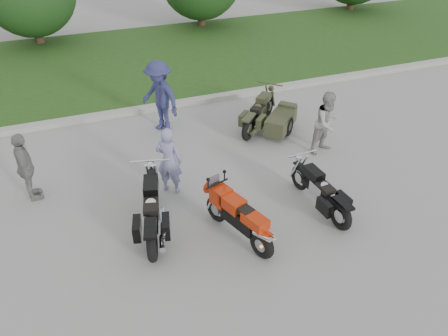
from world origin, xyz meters
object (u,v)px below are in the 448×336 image
object	(u,v)px
cruiser_left	(153,212)
person_denim	(160,97)
cruiser_right	(322,194)
person_grey	(327,123)
sportbike_red	(239,217)
person_back	(26,168)
person_stripe	(169,161)
cruiser_sidecar	(271,118)

from	to	relation	value
cruiser_left	person_denim	size ratio (longest dim) A/B	1.18
cruiser_right	person_grey	world-z (taller)	person_grey
sportbike_red	person_back	world-z (taller)	person_back
sportbike_red	person_denim	bearing A→B (deg)	74.66
cruiser_right	person_stripe	distance (m)	3.29
cruiser_right	person_back	size ratio (longest dim) A/B	1.30
sportbike_red	person_grey	xyz separation A→B (m)	(3.26, 2.23, 0.27)
sportbike_red	cruiser_right	bearing A→B (deg)	-12.73
sportbike_red	cruiser_right	distance (m)	1.95
sportbike_red	person_stripe	xyz separation A→B (m)	(-0.82, 1.97, 0.26)
cruiser_sidecar	person_grey	distance (m)	1.67
cruiser_sidecar	person_stripe	distance (m)	3.67
sportbike_red	cruiser_right	xyz separation A→B (m)	(1.94, 0.21, -0.12)
person_grey	cruiser_left	bearing A→B (deg)	-178.14
person_back	cruiser_right	bearing A→B (deg)	-120.17
cruiser_sidecar	person_grey	bearing A→B (deg)	-13.76
cruiser_sidecar	person_back	world-z (taller)	person_back
person_stripe	person_grey	bearing A→B (deg)	-141.61
cruiser_left	cruiser_right	xyz separation A→B (m)	(3.42, -0.58, -0.06)
person_grey	person_denim	size ratio (longest dim) A/B	0.82
person_grey	person_denim	xyz separation A→B (m)	(-3.57, 2.56, 0.18)
person_denim	person_grey	bearing A→B (deg)	25.03
sportbike_red	cruiser_sidecar	world-z (taller)	sportbike_red
person_grey	cruiser_right	bearing A→B (deg)	-138.24
sportbike_red	cruiser_sidecar	bearing A→B (deg)	37.04
sportbike_red	person_stripe	distance (m)	2.15
cruiser_left	person_back	world-z (taller)	person_back
cruiser_sidecar	person_back	xyz separation A→B (m)	(-6.12, -0.85, 0.39)
person_stripe	sportbike_red	bearing A→B (deg)	147.33
sportbike_red	person_back	xyz separation A→B (m)	(-3.68, 2.78, 0.26)
cruiser_sidecar	person_denim	bearing A→B (deg)	-157.17
cruiser_left	person_stripe	distance (m)	1.39
cruiser_right	person_denim	bearing A→B (deg)	111.91
sportbike_red	cruiser_sidecar	distance (m)	4.37
cruiser_left	person_back	size ratio (longest dim) A/B	1.47
cruiser_right	person_denim	size ratio (longest dim) A/B	1.05
person_denim	cruiser_right	bearing A→B (deg)	-3.15
person_stripe	cruiser_left	bearing A→B (deg)	95.40
sportbike_red	cruiser_left	size ratio (longest dim) A/B	0.79
cruiser_left	cruiser_sidecar	world-z (taller)	cruiser_left
cruiser_right	person_grey	xyz separation A→B (m)	(1.32, 2.01, 0.40)
cruiser_left	person_grey	xyz separation A→B (m)	(4.74, 1.43, 0.34)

